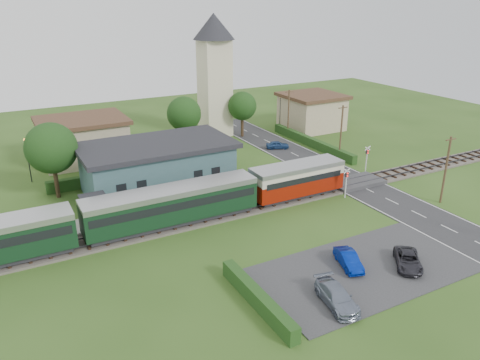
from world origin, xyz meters
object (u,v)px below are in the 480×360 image
equipment_hut (95,209)px  car_on_road (278,145)px  station_building (158,166)px  house_west (83,139)px  pedestrian_near (235,185)px  crossing_signal_far (367,155)px  car_park_dark (408,260)px  pedestrian_far (131,207)px  crossing_signal_near (346,179)px  train (138,211)px  car_park_blue (348,260)px  car_park_silver (337,297)px  house_east (312,111)px  church_tower (214,66)px

equipment_hut → car_on_road: (27.35, 12.08, -1.16)m
station_building → house_west: bearing=109.6°
car_on_road → pedestrian_near: pedestrian_near is taller
crossing_signal_far → pedestrian_near: crossing_signal_far is taller
car_park_dark → pedestrian_far: bearing=170.0°
crossing_signal_near → train: bearing=173.6°
car_park_dark → pedestrian_near: (-5.19, 18.83, 0.58)m
crossing_signal_near → car_park_blue: 13.88m
station_building → car_park_silver: bearing=-81.7°
house_west → crossing_signal_far: bearing=-35.8°
crossing_signal_far → car_park_blue: (-15.93, -15.49, -1.48)m
pedestrian_near → equipment_hut: bearing=-20.1°
train → car_park_dark: 22.65m
crossing_signal_near → crossing_signal_far: bearing=33.7°
house_west → pedestrian_far: house_west is taller
station_building → train: station_building is taller
house_west → house_east: 35.01m
pedestrian_far → station_building: bearing=-51.4°
car_park_blue → pedestrian_near: size_ratio=2.35×
station_building → car_on_road: station_building is taller
crossing_signal_far → pedestrian_near: size_ratio=2.17×
church_tower → car_park_dark: 42.51m
station_building → house_east: house_east is taller
pedestrian_far → house_west: bearing=-12.3°
crossing_signal_far → car_park_dark: crossing_signal_far is taller
car_on_road → car_park_silver: bearing=176.6°
crossing_signal_near → car_on_road: bearing=80.5°
church_tower → crossing_signal_near: size_ratio=5.37×
car_park_dark → pedestrian_far: size_ratio=2.17×
equipment_hut → pedestrian_far: size_ratio=1.41×
car_park_silver → pedestrian_far: pedestrian_far is taller
crossing_signal_near → crossing_signal_far: same height
house_east → pedestrian_far: 39.63m
house_west → car_park_blue: house_west is taller
station_building → crossing_signal_near: station_building is taller
equipment_hut → pedestrian_far: bearing=-3.5°
crossing_signal_near → station_building: bearing=145.2°
train → crossing_signal_far: train is taller
equipment_hut → house_east: 42.41m
train → crossing_signal_far: size_ratio=13.18×
equipment_hut → crossing_signal_far: bearing=-1.5°
station_building → crossing_signal_far: station_building is taller
crossing_signal_far → car_on_road: crossing_signal_far is taller
station_building → crossing_signal_near: 19.98m
train → house_west: 23.01m
car_park_blue → car_park_silver: size_ratio=0.82×
car_park_silver → car_on_road: bearing=74.5°
pedestrian_far → car_park_blue: bearing=-155.4°
house_east → car_park_silver: 46.65m
church_tower → pedestrian_far: church_tower is taller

